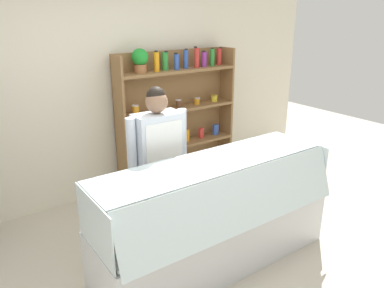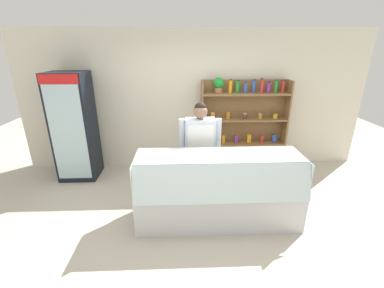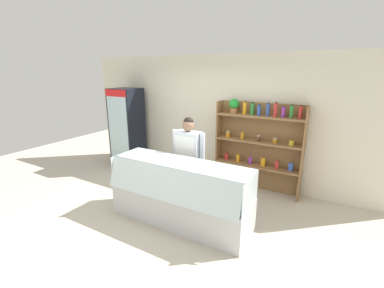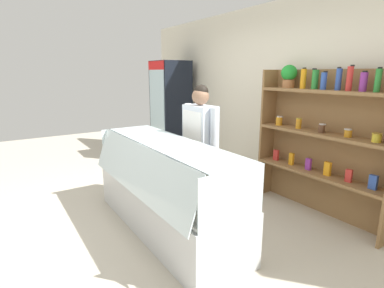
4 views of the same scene
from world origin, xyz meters
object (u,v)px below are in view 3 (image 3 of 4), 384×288
Objects in this scene: deli_display_case at (180,204)px; shop_clerk at (188,154)px; drinks_fridge at (127,129)px; shelving_unit at (257,141)px.

shop_clerk reaches higher than deli_display_case.
drinks_fridge is 2.93m from deli_display_case.
drinks_fridge is 0.87× the size of deli_display_case.
shelving_unit is (3.15, 0.29, 0.04)m from drinks_fridge.
shop_clerk is (2.24, -0.85, -0.04)m from drinks_fridge.
deli_display_case is at bearing -31.02° from drinks_fridge.
deli_display_case is (2.45, -1.47, -0.67)m from drinks_fridge.
drinks_fridge reaches higher than shop_clerk.
deli_display_case is at bearing -71.41° from shop_clerk.
shelving_unit reaches higher than deli_display_case.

